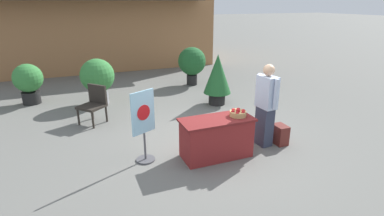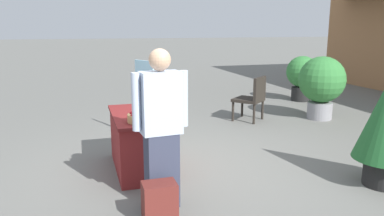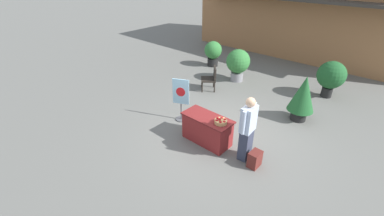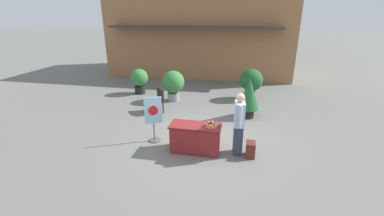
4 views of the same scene
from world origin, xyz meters
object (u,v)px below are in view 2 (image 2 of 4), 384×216
poster_board (145,99)px  potted_plant_far_left (302,75)px  apple_basket (140,117)px  patio_chair (253,96)px  person_visitor (161,128)px  backpack (160,203)px  potted_plant_near_right (322,82)px  display_table (137,142)px

poster_board → potted_plant_far_left: bearing=-178.8°
apple_basket → patio_chair: bearing=132.1°
person_visitor → backpack: bearing=159.2°
potted_plant_far_left → potted_plant_near_right: size_ratio=0.89×
person_visitor → potted_plant_far_left: person_visitor is taller
potted_plant_far_left → potted_plant_near_right: 2.03m
apple_basket → poster_board: poster_board is taller
patio_chair → potted_plant_far_left: 2.76m
potted_plant_near_right → display_table: bearing=-66.9°
person_visitor → potted_plant_near_right: person_visitor is taller
patio_chair → potted_plant_far_left: (-1.64, 2.22, 0.17)m
apple_basket → display_table: bearing=178.2°
person_visitor → patio_chair: person_visitor is taller
poster_board → potted_plant_far_left: (-2.34, 4.60, -0.04)m
display_table → poster_board: 1.41m
display_table → person_visitor: bearing=4.6°
person_visitor → potted_plant_near_right: (-2.94, 4.10, -0.10)m
backpack → display_table: bearing=179.7°
display_table → apple_basket: (0.44, -0.01, 0.45)m
backpack → potted_plant_near_right: (-3.29, 4.20, 0.58)m
person_visitor → potted_plant_near_right: 5.05m
apple_basket → poster_board: size_ratio=0.23×
display_table → potted_plant_near_right: bearing=113.1°
patio_chair → person_visitor: bearing=98.7°
potted_plant_far_left → person_visitor: bearing=-45.2°
backpack → poster_board: size_ratio=0.30×
patio_chair → potted_plant_near_right: potted_plant_near_right is taller
person_visitor → patio_chair: 4.15m
apple_basket → potted_plant_near_right: 4.76m
backpack → poster_board: poster_board is taller
display_table → potted_plant_far_left: size_ratio=1.18×
patio_chair → potted_plant_near_right: (0.24, 1.47, 0.26)m
person_visitor → potted_plant_far_left: size_ratio=1.45×
backpack → poster_board: (-2.83, 0.36, 0.53)m
person_visitor → patio_chair: (-3.19, 2.63, -0.36)m
patio_chair → poster_board: bearing=64.8°
backpack → patio_chair: size_ratio=0.45×
potted_plant_far_left → poster_board: bearing=-63.0°
poster_board → patio_chair: (-0.70, 2.38, -0.21)m
apple_basket → potted_plant_far_left: 6.44m
person_visitor → display_table: bearing=-0.0°
person_visitor → poster_board: size_ratio=1.24×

